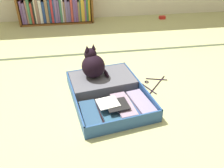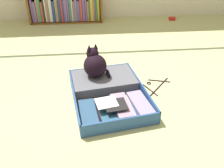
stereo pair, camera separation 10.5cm
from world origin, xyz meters
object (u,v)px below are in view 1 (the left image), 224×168
Objects in this scene: open_suitcase at (107,91)px; small_red_pouch at (162,17)px; black_cat at (93,65)px; clothes_hanger at (153,84)px.

small_red_pouch is (1.26, 2.08, -0.02)m from open_suitcase.
open_suitcase is 2.99× the size of black_cat.
black_cat is 2.95× the size of small_red_pouch.
black_cat is 2.36m from small_red_pouch.
black_cat reaches higher than clothes_hanger.
open_suitcase is at bearing -59.40° from black_cat.
open_suitcase is at bearing -166.99° from clothes_hanger.
clothes_hanger is 2.97× the size of small_red_pouch.
clothes_hanger is 2.13m from small_red_pouch.
small_red_pouch is (1.36, 1.91, -0.20)m from black_cat.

